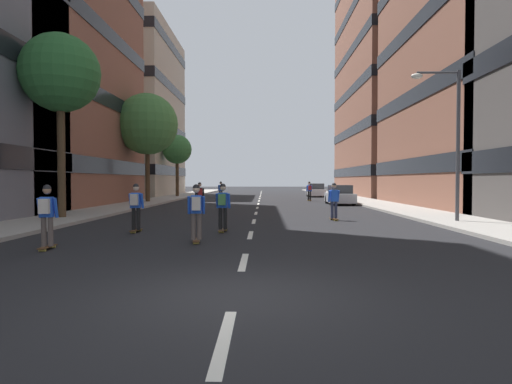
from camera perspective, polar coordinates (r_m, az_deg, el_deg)
ground_plane at (r=37.59m, az=0.35°, el=-1.35°), size 182.10×182.10×0.00m
sidewalk_left at (r=42.49m, az=-12.07°, el=-0.96°), size 3.26×83.46×0.14m
sidewalk_right at (r=42.28m, az=12.96°, el=-0.97°), size 3.26×83.46×0.14m
lane_markings at (r=40.24m, az=0.40°, el=-1.15°), size 0.16×72.20×0.01m
building_left_mid at (r=37.31m, az=-28.45°, el=17.27°), size 12.67×19.99×24.07m
building_left_far at (r=57.30m, az=-17.04°, el=9.79°), size 12.67×17.42×20.18m
building_right_mid at (r=36.88m, az=29.27°, el=17.51°), size 12.67×18.62×24.14m
building_right_far at (r=58.37m, az=18.34°, el=16.38°), size 12.67×22.43×33.66m
parked_car_near at (r=34.85m, az=10.79°, el=-0.46°), size 1.82×4.40×1.52m
parked_car_mid at (r=50.59m, az=7.75°, el=0.17°), size 1.82×4.40×1.52m
street_tree_near at (r=23.47m, az=-23.99°, el=13.78°), size 3.69×3.69×8.69m
street_tree_mid at (r=37.81m, az=-13.89°, el=8.51°), size 5.04×5.04×8.91m
street_tree_far at (r=49.72m, az=-10.18°, el=5.41°), size 3.22×3.22×6.78m
streetlamp_right at (r=20.96m, az=23.77°, el=7.54°), size 2.13×0.30×6.50m
skater_0 at (r=13.47m, az=-7.74°, el=-2.24°), size 0.56×0.92×1.78m
skater_1 at (r=41.76m, az=-4.58°, el=0.29°), size 0.55×0.92×1.78m
skater_2 at (r=16.59m, az=-15.30°, el=-1.57°), size 0.54×0.91×1.78m
skater_3 at (r=21.10m, az=10.06°, el=-0.97°), size 0.56×0.92×1.78m
skater_4 at (r=26.38m, az=-7.29°, el=-0.39°), size 0.57×0.92×1.78m
skater_5 at (r=16.15m, az=-4.33°, el=-1.61°), size 0.55×0.91×1.78m
skater_6 at (r=40.44m, az=6.93°, el=0.28°), size 0.56×0.92×1.78m
skater_7 at (r=13.29m, az=-25.47°, el=-2.43°), size 0.55×0.91×1.78m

